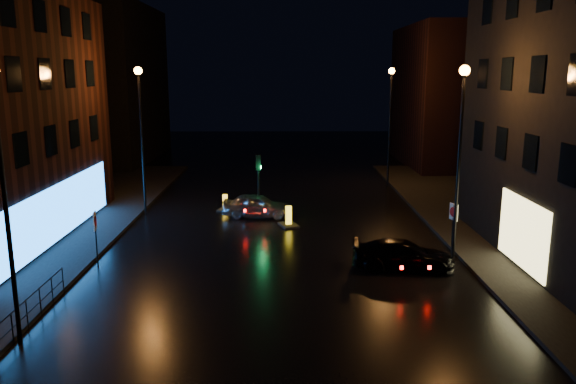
# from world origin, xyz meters

# --- Properties ---
(ground) EXTENTS (120.00, 120.00, 0.00)m
(ground) POSITION_xyz_m (0.00, 0.00, 0.00)
(ground) COLOR black
(ground) RESTS_ON ground
(pavement_right) EXTENTS (12.00, 44.00, 0.15)m
(pavement_right) POSITION_xyz_m (14.00, 8.00, 0.07)
(pavement_right) COLOR black
(pavement_right) RESTS_ON ground
(building_far_left) EXTENTS (8.00, 16.00, 14.00)m
(building_far_left) POSITION_xyz_m (-16.00, 35.00, 7.00)
(building_far_left) COLOR black
(building_far_left) RESTS_ON ground
(building_far_right) EXTENTS (8.00, 14.00, 12.00)m
(building_far_right) POSITION_xyz_m (15.00, 32.00, 6.00)
(building_far_right) COLOR black
(building_far_right) RESTS_ON ground
(street_lamp_lnear) EXTENTS (0.44, 0.44, 8.37)m
(street_lamp_lnear) POSITION_xyz_m (-7.80, -2.00, 5.56)
(street_lamp_lnear) COLOR black
(street_lamp_lnear) RESTS_ON ground
(street_lamp_lfar) EXTENTS (0.44, 0.44, 8.37)m
(street_lamp_lfar) POSITION_xyz_m (-7.80, 14.00, 5.56)
(street_lamp_lfar) COLOR black
(street_lamp_lfar) RESTS_ON ground
(street_lamp_rnear) EXTENTS (0.44, 0.44, 8.37)m
(street_lamp_rnear) POSITION_xyz_m (7.80, 6.00, 5.56)
(street_lamp_rnear) COLOR black
(street_lamp_rnear) RESTS_ON ground
(street_lamp_rfar) EXTENTS (0.44, 0.44, 8.37)m
(street_lamp_rfar) POSITION_xyz_m (7.80, 22.00, 5.56)
(street_lamp_rfar) COLOR black
(street_lamp_rfar) RESTS_ON ground
(traffic_signal) EXTENTS (1.40, 2.40, 3.45)m
(traffic_signal) POSITION_xyz_m (-1.20, 14.00, 0.50)
(traffic_signal) COLOR black
(traffic_signal) RESTS_ON ground
(guard_railing) EXTENTS (0.05, 6.04, 1.00)m
(guard_railing) POSITION_xyz_m (-8.00, -1.00, 0.74)
(guard_railing) COLOR black
(guard_railing) RESTS_ON ground
(silver_hatchback) EXTENTS (4.00, 1.87, 1.32)m
(silver_hatchback) POSITION_xyz_m (-1.27, 13.19, 0.66)
(silver_hatchback) COLOR #A9AAB0
(silver_hatchback) RESTS_ON ground
(dark_sedan) EXTENTS (4.40, 2.23, 1.22)m
(dark_sedan) POSITION_xyz_m (5.22, 4.45, 0.61)
(dark_sedan) COLOR black
(dark_sedan) RESTS_ON ground
(bollard_near) EXTENTS (1.20, 1.46, 1.09)m
(bollard_near) POSITION_xyz_m (0.51, 11.21, 0.24)
(bollard_near) COLOR black
(bollard_near) RESTS_ON ground
(bollard_far) EXTENTS (0.98, 1.24, 0.96)m
(bollard_far) POSITION_xyz_m (-3.24, 14.74, 0.21)
(bollard_far) COLOR black
(bollard_far) RESTS_ON ground
(road_sign_left) EXTENTS (0.15, 0.56, 2.33)m
(road_sign_left) POSITION_xyz_m (-7.71, 5.05, 1.75)
(road_sign_left) COLOR black
(road_sign_left) RESTS_ON ground
(road_sign_right) EXTENTS (0.25, 0.54, 2.31)m
(road_sign_right) POSITION_xyz_m (7.90, 6.57, 1.73)
(road_sign_right) COLOR black
(road_sign_right) RESTS_ON ground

